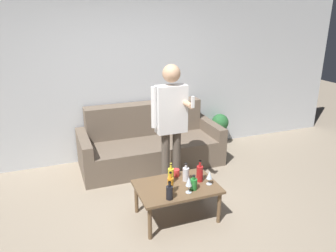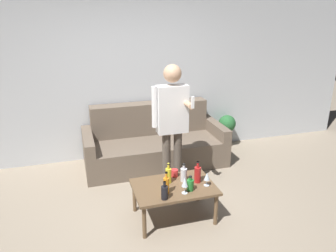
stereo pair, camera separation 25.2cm
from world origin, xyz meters
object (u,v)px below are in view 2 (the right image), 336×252
(couch, at_px, (154,143))
(person_standing_front, at_px, (172,118))
(coffee_table, at_px, (174,189))
(bottle_orange, at_px, (190,185))

(couch, relative_size, person_standing_front, 1.28)
(couch, relative_size, coffee_table, 2.34)
(couch, xyz_separation_m, bottle_orange, (-0.02, -1.65, 0.16))
(couch, distance_m, person_standing_front, 1.10)
(coffee_table, distance_m, bottle_orange, 0.23)
(bottle_orange, xyz_separation_m, person_standing_front, (0.04, 0.78, 0.52))
(coffee_table, xyz_separation_m, bottle_orange, (0.14, -0.14, 0.11))
(person_standing_front, bearing_deg, coffee_table, -105.43)
(bottle_orange, height_order, person_standing_front, person_standing_front)
(couch, xyz_separation_m, coffee_table, (-0.16, -1.51, 0.05))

